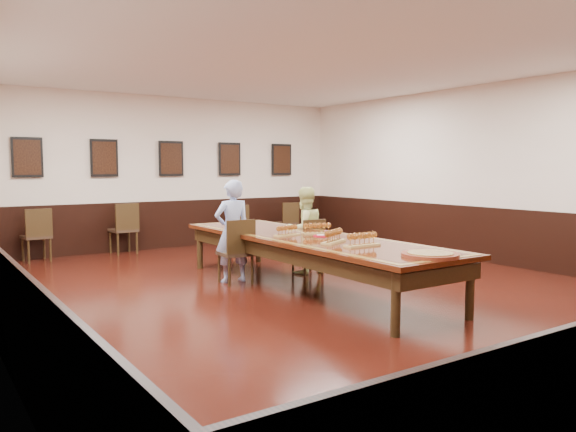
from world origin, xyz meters
TOP-DOWN VIEW (x-y plane):
  - floor at (0.00, 0.00)m, footprint 8.00×10.00m
  - ceiling at (0.00, 0.00)m, footprint 8.00×10.00m
  - wall_back at (0.00, 5.01)m, footprint 8.00×0.02m
  - wall_right at (4.01, 0.00)m, footprint 0.02×10.00m
  - chair_man at (-0.66, 0.91)m, footprint 0.48×0.52m
  - chair_woman at (0.65, 0.90)m, footprint 0.43×0.47m
  - spare_chair_a at (-2.75, 4.65)m, footprint 0.50×0.54m
  - spare_chair_b at (-1.14, 4.68)m, footprint 0.51×0.55m
  - spare_chair_c at (1.39, 4.62)m, footprint 0.45×0.48m
  - spare_chair_d at (2.66, 4.50)m, footprint 0.47×0.50m
  - person_man at (-0.66, 1.01)m, footprint 0.58×0.40m
  - person_woman at (0.66, 1.00)m, footprint 0.71×0.56m
  - pink_phone at (0.60, 0.28)m, footprint 0.16×0.17m
  - wainscoting at (0.00, 0.00)m, footprint 8.00×10.00m
  - conference_table at (0.00, 0.00)m, footprint 1.40×5.00m
  - posters at (0.00, 4.94)m, footprint 6.14×0.04m
  - flight_a at (-0.22, 0.19)m, footprint 0.43×0.20m
  - flight_b at (0.26, 0.12)m, footprint 0.46×0.27m
  - flight_c at (-0.15, -0.76)m, footprint 0.50×0.36m
  - flight_d at (-0.06, -1.21)m, footprint 0.48×0.15m
  - red_plate_grp at (0.13, -0.13)m, footprint 0.22×0.22m
  - carved_platter at (0.04, -2.21)m, footprint 0.76×0.76m

SIDE VIEW (x-z plane):
  - floor at x=0.00m, z-range -0.02..0.00m
  - spare_chair_c at x=1.39m, z-range 0.00..0.88m
  - chair_woman at x=0.65m, z-range 0.00..0.90m
  - spare_chair_d at x=2.66m, z-range 0.00..0.90m
  - chair_man at x=-0.66m, z-range 0.00..0.96m
  - spare_chair_a at x=-2.75m, z-range 0.00..0.98m
  - wainscoting at x=0.00m, z-range 0.00..1.00m
  - spare_chair_b at x=-1.14m, z-range 0.00..1.01m
  - conference_table at x=0.00m, z-range 0.23..0.99m
  - person_woman at x=0.66m, z-range 0.00..1.40m
  - pink_phone at x=0.60m, z-range 0.75..0.76m
  - red_plate_grp at x=0.13m, z-range 0.75..0.78m
  - person_man at x=-0.66m, z-range 0.00..1.53m
  - carved_platter at x=0.04m, z-range 0.75..0.80m
  - flight_a at x=-0.22m, z-range 0.74..0.90m
  - flight_b at x=0.26m, z-range 0.74..0.91m
  - flight_d at x=-0.06m, z-range 0.74..0.92m
  - flight_c at x=-0.15m, z-range 0.74..0.93m
  - wall_back at x=0.00m, z-range 0.00..3.20m
  - wall_right at x=4.01m, z-range 0.00..3.20m
  - posters at x=0.00m, z-range 1.53..2.27m
  - ceiling at x=0.00m, z-range 3.20..3.22m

